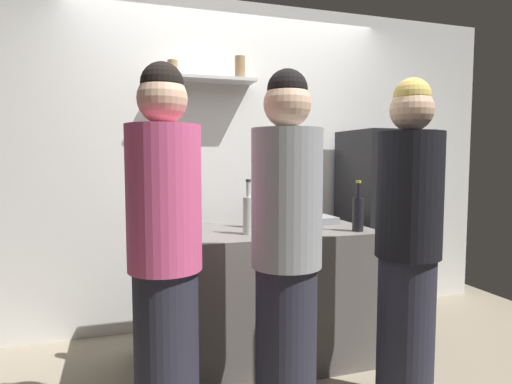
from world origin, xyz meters
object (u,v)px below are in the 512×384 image
Objects in this scene: utensil_holder at (187,230)px; person_grey_hoodie at (286,256)px; wine_bottle_dark_glass at (358,213)px; baking_pan at (311,220)px; wine_bottle_amber_glass at (254,212)px; wine_bottle_pale_glass at (248,214)px; water_bottle_plastic at (148,218)px; refrigerator at (381,227)px; person_pink_top at (165,258)px; person_blonde at (408,247)px.

person_grey_hoodie reaches higher than utensil_holder.
wine_bottle_dark_glass is 0.88m from person_grey_hoodie.
wine_bottle_dark_glass is (0.15, -0.40, 0.10)m from baking_pan.
baking_pan is 1.14× the size of wine_bottle_amber_glass.
wine_bottle_amber_glass is 0.91× the size of wine_bottle_dark_glass.
utensil_holder is 0.60m from wine_bottle_amber_glass.
baking_pan is 1.04× the size of wine_bottle_dark_glass.
wine_bottle_dark_glass is (0.70, -0.11, -0.01)m from wine_bottle_pale_glass.
water_bottle_plastic reaches higher than utensil_holder.
refrigerator is 2.15m from person_pink_top.
wine_bottle_amber_glass is 0.17× the size of person_grey_hoodie.
person_grey_hoodie is (0.40, -0.55, -0.06)m from utensil_holder.
wine_bottle_amber_glass is 0.88m from person_grey_hoodie.
wine_bottle_amber_glass is at bearing 149.68° from wine_bottle_dark_glass.
person_blonde reaches higher than wine_bottle_amber_glass.
wine_bottle_dark_glass is (0.59, -0.35, 0.01)m from wine_bottle_amber_glass.
person_pink_top reaches higher than person_blonde.
person_blonde is (0.69, -0.63, -0.13)m from wine_bottle_pale_glass.
wine_bottle_pale_glass is at bearing 11.19° from utensil_holder.
wine_bottle_dark_glass reaches higher than wine_bottle_amber_glass.
utensil_holder is 0.29m from water_bottle_plastic.
wine_bottle_pale_glass reaches higher than wine_bottle_amber_glass.
wine_bottle_amber_glass is 0.17× the size of person_blonde.
refrigerator is at bearing 21.40° from wine_bottle_pale_glass.
wine_bottle_dark_glass is 1.32m from water_bottle_plastic.
refrigerator is at bearing 12.96° from wine_bottle_amber_glass.
utensil_holder is 1.22m from person_blonde.
water_bottle_plastic is at bearing 154.93° from person_grey_hoodie.
wine_bottle_pale_glass is at bearing 139.72° from person_pink_top.
water_bottle_plastic is at bearing 167.83° from wine_bottle_pale_glass.
wine_bottle_amber_glass is at bearing 31.97° from utensil_holder.
refrigerator is 0.89m from wine_bottle_dark_glass.
person_pink_top is (0.03, -0.67, -0.10)m from water_bottle_plastic.
utensil_holder is at bearing 165.79° from person_pink_top.
person_grey_hoodie is (-1.30, -1.14, 0.10)m from refrigerator.
utensil_holder is 0.67× the size of wine_bottle_dark_glass.
utensil_holder is (-1.70, -0.59, 0.16)m from refrigerator.
person_grey_hoodie is at bearing -51.64° from water_bottle_plastic.
person_blonde is at bearing -42.27° from wine_bottle_pale_glass.
baking_pan is 0.46m from wine_bottle_amber_glass.
utensil_holder is at bearing -159.12° from baking_pan.
baking_pan is 0.19× the size of person_pink_top.
wine_bottle_amber_glass is at bearing -173.79° from baking_pan.
refrigerator is 1.73m from person_grey_hoodie.
person_blonde is (0.69, -0.00, -0.00)m from person_grey_hoodie.
person_grey_hoodie is (-0.55, -0.91, -0.02)m from baking_pan.
wine_bottle_pale_glass reaches higher than baking_pan.
person_blonde is at bearing -56.00° from wine_bottle_amber_glass.
person_pink_top is (-1.87, -1.05, 0.11)m from refrigerator.
refrigerator reaches higher than wine_bottle_amber_glass.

